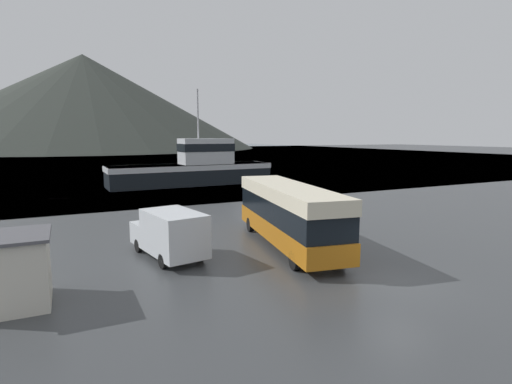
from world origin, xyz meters
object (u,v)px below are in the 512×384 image
object	(u,v)px
storage_bin	(300,212)
fishing_boat	(195,168)
tour_bus	(288,212)
dock_kiosk	(13,270)
delivery_van	(170,233)

from	to	relation	value
storage_bin	fishing_boat	bearing A→B (deg)	90.72
tour_bus	storage_bin	distance (m)	6.67
tour_bus	dock_kiosk	xyz separation A→B (m)	(-13.00, -2.64, -0.58)
fishing_boat	dock_kiosk	world-z (taller)	fishing_boat
tour_bus	fishing_boat	world-z (taller)	fishing_boat
storage_bin	tour_bus	bearing A→B (deg)	-127.87
fishing_boat	storage_bin	bearing A→B (deg)	178.86
storage_bin	dock_kiosk	size ratio (longest dim) A/B	0.52
tour_bus	dock_kiosk	world-z (taller)	tour_bus
storage_bin	dock_kiosk	xyz separation A→B (m)	(-17.02, -7.81, 0.65)
delivery_van	dock_kiosk	xyz separation A→B (m)	(-6.49, -3.29, 0.05)
delivery_van	dock_kiosk	size ratio (longest dim) A/B	1.97
storage_bin	dock_kiosk	world-z (taller)	dock_kiosk
tour_bus	delivery_van	world-z (taller)	tour_bus
dock_kiosk	fishing_boat	bearing A→B (deg)	62.72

